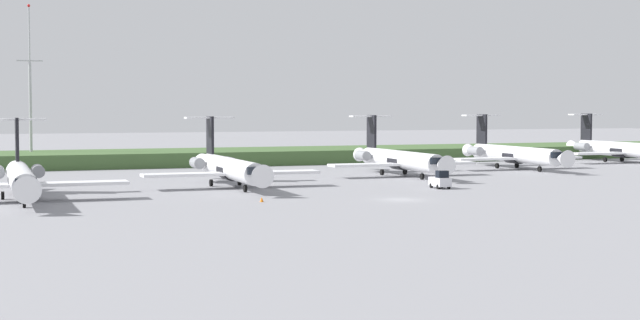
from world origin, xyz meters
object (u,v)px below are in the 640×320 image
Objects in this scene: antenna_mast at (30,100)px; baggage_tug at (440,181)px; safety_cone_front_marker at (262,199)px; regional_jet_sixth at (620,149)px; regional_jet_second at (21,177)px; regional_jet_fourth at (399,159)px; regional_jet_fifth at (513,154)px; regional_jet_third at (229,167)px.

antenna_mast reaches higher than baggage_tug.
antenna_mast reaches higher than safety_cone_front_marker.
safety_cone_front_marker is at bearing -150.25° from regional_jet_sixth.
regional_jet_second reaches higher than safety_cone_front_marker.
regional_jet_fourth is at bearing 79.19° from baggage_tug.
regional_jet_sixth reaches higher than baggage_tug.
regional_jet_fifth is at bearing -24.88° from antenna_mast.
regional_jet_fourth reaches higher than safety_cone_front_marker.
regional_jet_sixth is (81.63, 27.64, 0.00)m from regional_jet_third.
baggage_tug is at bearing -54.24° from antenna_mast.
regional_jet_sixth is at bearing 18.71° from regional_jet_third.
antenna_mast reaches higher than regional_jet_fifth.
regional_jet_fifth is 9.69× the size of baggage_tug.
regional_jet_fourth is 1.11× the size of antenna_mast.
antenna_mast is at bearing 139.87° from regional_jet_fourth.
regional_jet_second is 1.11× the size of antenna_mast.
regional_jet_fifth is (79.08, 27.68, 0.00)m from regional_jet_second.
regional_jet_fourth is 22.29m from baggage_tug.
baggage_tug is at bearing -24.52° from regional_jet_third.
regional_jet_second is 26.78m from safety_cone_front_marker.
safety_cone_front_marker is at bearing -93.89° from regional_jet_third.
regional_jet_second is 58.13m from regional_jet_fourth.
regional_jet_second and regional_jet_sixth have the same top height.
regional_jet_fourth is 66.84m from antenna_mast.
safety_cone_front_marker is at bearing -144.98° from regional_jet_fifth.
regional_jet_second and regional_jet_fourth have the same top height.
regional_jet_second is 113.62m from regional_jet_sixth.
safety_cone_front_marker is (-1.35, -19.78, -2.26)m from regional_jet_third.
baggage_tug is (-28.60, -29.71, -1.53)m from regional_jet_fifth.
regional_jet_third reaches higher than safety_cone_front_marker.
regional_jet_second is at bearing 156.66° from safety_cone_front_marker.
safety_cone_front_marker is (-30.14, -30.39, -2.26)m from regional_jet_fourth.
baggage_tug is at bearing -133.92° from regional_jet_fifth.
baggage_tug is (46.47, -64.53, -10.54)m from antenna_mast.
regional_jet_fifth is at bearing 17.84° from regional_jet_fourth.
regional_jet_sixth is at bearing -13.92° from antenna_mast.
regional_jet_third is 9.69× the size of baggage_tug.
regional_jet_fifth is (53.23, 18.47, 0.00)m from regional_jet_third.
regional_jet_fifth is (24.43, 7.86, 0.00)m from regional_jet_fourth.
antenna_mast is at bearing 86.34° from regional_jet_second.
antenna_mast is at bearing 112.29° from regional_jet_third.
regional_jet_fourth is 1.00× the size of regional_jet_fifth.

